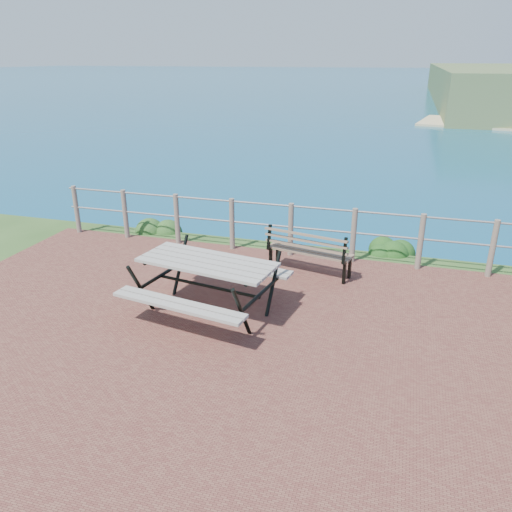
{
  "coord_description": "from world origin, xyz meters",
  "views": [
    {
      "loc": [
        1.88,
        -5.22,
        3.5
      ],
      "look_at": [
        -0.08,
        1.36,
        0.75
      ],
      "focal_mm": 35.0,
      "sensor_mm": 36.0,
      "label": 1
    }
  ],
  "objects": [
    {
      "name": "ground",
      "position": [
        0.0,
        0.0,
        0.0
      ],
      "size": [
        10.0,
        7.0,
        0.12
      ],
      "primitive_type": "cube",
      "color": "brown",
      "rests_on": "ground"
    },
    {
      "name": "picnic_table",
      "position": [
        -0.63,
        0.79,
        0.52
      ],
      "size": [
        2.03,
        1.66,
        0.81
      ],
      "rotation": [
        0.0,
        0.0,
        -0.16
      ],
      "color": "gray",
      "rests_on": "ground"
    },
    {
      "name": "park_bench",
      "position": [
        0.5,
        2.61,
        0.55
      ],
      "size": [
        1.51,
        0.66,
        0.82
      ],
      "rotation": [
        0.0,
        0.0,
        -0.21
      ],
      "color": "brown",
      "rests_on": "ground"
    },
    {
      "name": "shrub_lip_west",
      "position": [
        -3.06,
        3.98,
        0.0
      ],
      "size": [
        0.66,
        0.66,
        0.35
      ],
      "primitive_type": "ellipsoid",
      "color": "#1F4A1B",
      "rests_on": "ground"
    },
    {
      "name": "safety_railing",
      "position": [
        0.0,
        3.35,
        0.57
      ],
      "size": [
        9.4,
        0.1,
        1.0
      ],
      "color": "#6B5B4C",
      "rests_on": "ground"
    },
    {
      "name": "shrub_lip_east",
      "position": [
        1.83,
        4.14,
        0.0
      ],
      "size": [
        0.79,
        0.79,
        0.53
      ],
      "primitive_type": "ellipsoid",
      "color": "#174515",
      "rests_on": "ground"
    },
    {
      "name": "ocean",
      "position": [
        0.0,
        200.0,
        0.0
      ],
      "size": [
        1200.0,
        1200.0,
        0.0
      ],
      "primitive_type": "plane",
      "color": "#136B77",
      "rests_on": "ground"
    }
  ]
}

